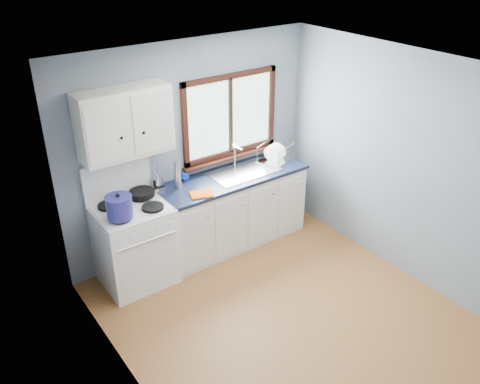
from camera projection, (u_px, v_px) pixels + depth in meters
floor at (287, 318)px, 5.18m from camera, size 3.20×3.60×0.02m
ceiling at (301, 74)px, 4.00m from camera, size 3.20×3.60×0.02m
wall_back at (191, 148)px, 5.89m from camera, size 3.20×0.02×2.50m
wall_front at (477, 325)px, 3.29m from camera, size 3.20×0.02×2.50m
wall_left at (129, 275)px, 3.76m from camera, size 0.02×3.60×2.50m
wall_right at (408, 168)px, 5.42m from camera, size 0.02×3.60×2.50m
gas_range at (135, 242)px, 5.51m from camera, size 0.76×0.69×1.36m
base_cabinets at (232, 213)px, 6.24m from camera, size 1.85×0.60×0.88m
countertop at (232, 177)px, 6.01m from camera, size 1.89×0.64×0.04m
sink at (244, 176)px, 6.12m from camera, size 0.84×0.46×0.44m
window at (230, 122)px, 6.03m from camera, size 1.36×0.10×1.03m
upper_cabinets at (125, 123)px, 5.06m from camera, size 0.95×0.35×0.70m
skillet at (142, 193)px, 5.47m from camera, size 0.42×0.29×0.05m
stockpot at (119, 207)px, 5.02m from camera, size 0.33×0.33×0.26m
utensil_crock at (157, 184)px, 5.63m from camera, size 0.16×0.16×0.39m
thermos at (177, 174)px, 5.65m from camera, size 0.10×0.10×0.33m
soap_bottle at (186, 172)px, 5.81m from camera, size 0.10×0.10×0.24m
dish_towel at (202, 194)px, 5.57m from camera, size 0.29×0.25×0.02m
dish_rack at (275, 156)px, 6.37m from camera, size 0.51×0.45×0.22m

